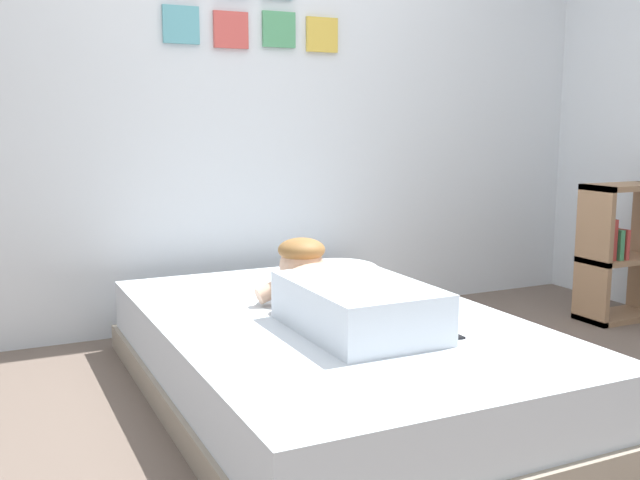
{
  "coord_description": "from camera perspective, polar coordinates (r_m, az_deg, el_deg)",
  "views": [
    {
      "loc": [
        -1.37,
        -2.17,
        1.08
      ],
      "look_at": [
        -0.04,
        0.61,
        0.58
      ],
      "focal_mm": 40.91,
      "sensor_mm": 36.0,
      "label": 1
    }
  ],
  "objects": [
    {
      "name": "back_wall",
      "position": [
        3.96,
        -5.38,
        11.65
      ],
      "size": [
        4.23,
        0.12,
        2.5
      ],
      "color": "silver",
      "rests_on": "ground"
    },
    {
      "name": "ground_plane",
      "position": [
        2.78,
        6.42,
        -13.68
      ],
      "size": [
        12.47,
        12.47,
        0.0
      ],
      "primitive_type": "plane",
      "color": "#66564C"
    },
    {
      "name": "coffee_cup",
      "position": [
        3.35,
        0.68,
        -3.09
      ],
      "size": [
        0.12,
        0.09,
        0.07
      ],
      "color": "teal",
      "rests_on": "bed"
    },
    {
      "name": "cell_phone",
      "position": [
        2.65,
        9.81,
        -7.26
      ],
      "size": [
        0.07,
        0.14,
        0.01
      ],
      "primitive_type": "cube",
      "color": "black",
      "rests_on": "bed"
    },
    {
      "name": "bookshelf",
      "position": [
        4.31,
        22.36,
        -0.84
      ],
      "size": [
        0.45,
        0.24,
        0.75
      ],
      "color": "#997251",
      "rests_on": "ground"
    },
    {
      "name": "person_lying",
      "position": [
        2.77,
        1.62,
        -4.27
      ],
      "size": [
        0.43,
        0.92,
        0.27
      ],
      "color": "silver",
      "rests_on": "bed"
    },
    {
      "name": "bed",
      "position": [
        2.91,
        0.89,
        -9.18
      ],
      "size": [
        1.34,
        2.08,
        0.33
      ],
      "color": "gray",
      "rests_on": "ground"
    },
    {
      "name": "pillow",
      "position": [
        3.43,
        0.64,
        -2.49
      ],
      "size": [
        0.52,
        0.32,
        0.11
      ],
      "primitive_type": "ellipsoid",
      "color": "silver",
      "rests_on": "bed"
    }
  ]
}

